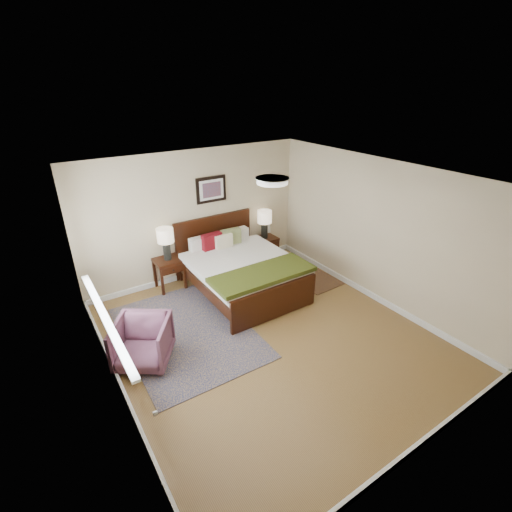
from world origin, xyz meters
name	(u,v)px	position (x,y,z in m)	size (l,w,h in m)	color
floor	(269,336)	(0.00, 0.00, 0.00)	(5.00, 5.00, 0.00)	brown
back_wall	(196,216)	(0.00, 2.50, 1.25)	(4.50, 0.04, 2.50)	#C8B791
front_wall	(430,370)	(0.00, -2.50, 1.25)	(4.50, 0.04, 2.50)	#C8B791
left_wall	(106,316)	(-2.25, 0.00, 1.25)	(0.04, 5.00, 2.50)	#C8B791
right_wall	(377,232)	(2.25, 0.00, 1.25)	(0.04, 5.00, 2.50)	#C8B791
ceiling	(272,178)	(0.00, 0.00, 2.50)	(4.50, 5.00, 0.02)	white
window	(95,279)	(-2.20, 0.70, 1.38)	(0.11, 2.72, 1.32)	silver
door	(167,442)	(-2.23, -1.75, 1.07)	(0.06, 1.00, 2.18)	silver
ceil_fixture	(272,180)	(0.00, 0.00, 2.47)	(0.44, 0.44, 0.08)	white
bed	(241,265)	(0.35, 1.43, 0.54)	(1.79, 2.18, 1.17)	black
wall_art	(211,190)	(0.35, 2.47, 1.72)	(0.62, 0.05, 0.50)	black
nightstand_left	(169,266)	(-0.72, 2.25, 0.48)	(0.50, 0.45, 0.60)	black
nightstand_right	(265,246)	(1.46, 2.26, 0.33)	(0.53, 0.40, 0.53)	black
lamp_left	(166,239)	(-0.72, 2.27, 1.02)	(0.30, 0.30, 0.61)	black
lamp_right	(265,220)	(1.46, 2.27, 0.95)	(0.30, 0.30, 0.61)	black
armchair	(143,342)	(-1.80, 0.50, 0.34)	(0.72, 0.74, 0.67)	brown
rug_persian	(187,332)	(-1.03, 0.81, 0.01)	(1.84, 2.60, 0.01)	#0D1945
rug_navy	(312,278)	(1.80, 1.07, 0.01)	(0.75, 1.12, 0.01)	black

